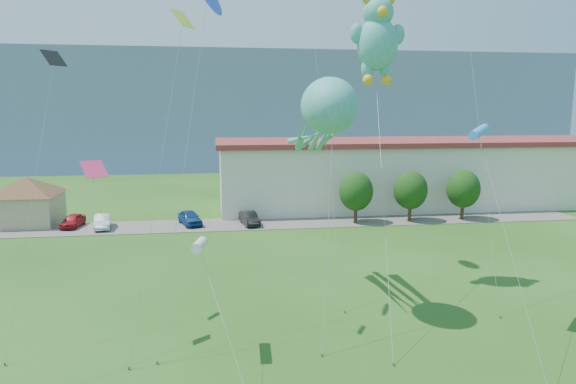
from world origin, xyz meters
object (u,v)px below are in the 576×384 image
(warehouse, at_px, (456,171))
(octopus_kite, at_px, (325,118))
(parked_car_blue, at_px, (190,218))
(pavilion, at_px, (27,196))
(teddy_bear_kite, at_px, (378,37))
(parked_car_red, at_px, (73,221))
(parked_car_silver, at_px, (102,221))
(parked_car_black, at_px, (249,218))

(warehouse, height_order, octopus_kite, octopus_kite)
(octopus_kite, bearing_deg, parked_car_blue, 110.32)
(pavilion, distance_m, teddy_bear_kite, 39.82)
(pavilion, relative_size, parked_car_red, 2.36)
(warehouse, bearing_deg, parked_car_silver, -167.84)
(pavilion, distance_m, parked_car_red, 5.81)
(parked_car_blue, height_order, parked_car_black, parked_car_blue)
(warehouse, height_order, parked_car_black, warehouse)
(pavilion, relative_size, octopus_kite, 0.68)
(pavilion, height_order, parked_car_silver, pavilion)
(pavilion, bearing_deg, teddy_bear_kite, -36.86)
(parked_car_red, height_order, parked_car_black, parked_car_black)
(octopus_kite, bearing_deg, parked_car_red, 129.92)
(parked_car_silver, height_order, parked_car_blue, parked_car_blue)
(parked_car_silver, xyz_separation_m, parked_car_black, (14.76, -0.45, -0.03))
(parked_car_black, bearing_deg, pavilion, 161.29)
(pavilion, xyz_separation_m, parked_car_silver, (8.02, -3.05, -2.26))
(pavilion, relative_size, parked_car_black, 2.25)
(parked_car_blue, height_order, octopus_kite, octopus_kite)
(parked_car_black, xyz_separation_m, octopus_kite, (2.84, -23.27, 10.68))
(parked_car_black, bearing_deg, warehouse, 9.25)
(parked_car_silver, bearing_deg, pavilion, 150.14)
(teddy_bear_kite, bearing_deg, pavilion, 143.14)
(parked_car_black, relative_size, octopus_kite, 0.30)
(parked_car_blue, bearing_deg, parked_car_silver, 164.71)
(teddy_bear_kite, bearing_deg, parked_car_silver, 138.51)
(parked_car_black, distance_m, teddy_bear_kite, 25.70)
(parked_car_blue, bearing_deg, parked_car_red, 158.99)
(octopus_kite, relative_size, teddy_bear_kite, 0.71)
(parked_car_blue, xyz_separation_m, teddy_bear_kite, (13.31, -19.87, 15.71))
(pavilion, distance_m, octopus_kite, 37.99)
(parked_car_silver, relative_size, parked_car_black, 1.04)
(teddy_bear_kite, bearing_deg, parked_car_black, 110.77)
(parked_car_silver, relative_size, parked_car_blue, 0.98)
(warehouse, bearing_deg, teddy_bear_kite, -125.11)
(parked_car_blue, relative_size, parked_car_black, 1.06)
(pavilion, bearing_deg, parked_car_black, -8.73)
(pavilion, bearing_deg, parked_car_blue, -8.87)
(warehouse, height_order, teddy_bear_kite, teddy_bear_kite)
(pavilion, xyz_separation_m, parked_car_blue, (16.68, -2.60, -2.23))
(parked_car_black, bearing_deg, parked_car_blue, 161.67)
(parked_car_silver, bearing_deg, teddy_bear_kite, -50.54)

